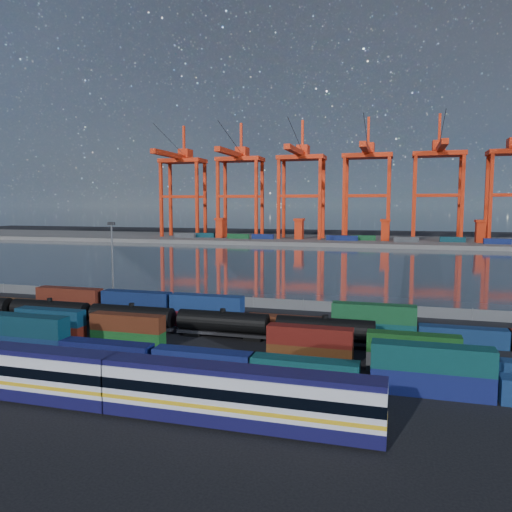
# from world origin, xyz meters

# --- Properties ---
(ground) EXTENTS (700.00, 700.00, 0.00)m
(ground) POSITION_xyz_m (0.00, 0.00, 0.00)
(ground) COLOR black
(ground) RESTS_ON ground
(harbor_water) EXTENTS (700.00, 700.00, 0.00)m
(harbor_water) POSITION_xyz_m (0.00, 105.00, 0.01)
(harbor_water) COLOR #303B45
(harbor_water) RESTS_ON ground
(far_quay) EXTENTS (700.00, 70.00, 2.00)m
(far_quay) POSITION_xyz_m (0.00, 210.00, 1.00)
(far_quay) COLOR #514F4C
(far_quay) RESTS_ON ground
(distant_mountains) EXTENTS (2470.00, 1100.00, 520.00)m
(distant_mountains) POSITION_xyz_m (63.02, 1600.00, 220.29)
(distant_mountains) COLOR #1E2630
(distant_mountains) RESTS_ON ground
(passenger_train) EXTENTS (78.14, 3.23, 5.54)m
(passenger_train) POSITION_xyz_m (-12.20, -23.49, 2.78)
(passenger_train) COLOR silver
(passenger_train) RESTS_ON ground
(container_row_south) EXTENTS (139.94, 2.53, 5.40)m
(container_row_south) POSITION_xyz_m (0.88, -10.47, 1.93)
(container_row_south) COLOR #424548
(container_row_south) RESTS_ON ground
(container_row_mid) EXTENTS (140.57, 2.21, 4.72)m
(container_row_mid) POSITION_xyz_m (-0.41, -3.34, 1.90)
(container_row_mid) COLOR #484A4E
(container_row_mid) RESTS_ON ground
(container_row_north) EXTENTS (141.48, 2.51, 5.35)m
(container_row_north) POSITION_xyz_m (0.46, 10.55, 2.17)
(container_row_north) COLOR navy
(container_row_north) RESTS_ON ground
(tanker_string) EXTENTS (92.02, 3.12, 4.46)m
(tanker_string) POSITION_xyz_m (-21.25, 5.10, 2.24)
(tanker_string) COLOR black
(tanker_string) RESTS_ON ground
(waterfront_fence) EXTENTS (160.12, 0.12, 2.20)m
(waterfront_fence) POSITION_xyz_m (-0.00, 28.00, 1.00)
(waterfront_fence) COLOR #595B5E
(waterfront_fence) RESTS_ON ground
(yard_light_mast) EXTENTS (1.60, 0.40, 16.60)m
(yard_light_mast) POSITION_xyz_m (-30.00, 26.00, 9.30)
(yard_light_mast) COLOR slate
(yard_light_mast) RESTS_ON ground
(gantry_cranes) EXTENTS (200.41, 48.78, 66.06)m
(gantry_cranes) POSITION_xyz_m (-7.50, 203.25, 40.49)
(gantry_cranes) COLOR red
(gantry_cranes) RESTS_ON ground
(quay_containers) EXTENTS (172.58, 10.99, 2.60)m
(quay_containers) POSITION_xyz_m (-11.00, 195.46, 3.30)
(quay_containers) COLOR navy
(quay_containers) RESTS_ON far_quay
(straddle_carriers) EXTENTS (140.00, 7.00, 11.10)m
(straddle_carriers) POSITION_xyz_m (-2.50, 200.00, 7.82)
(straddle_carriers) COLOR red
(straddle_carriers) RESTS_ON far_quay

